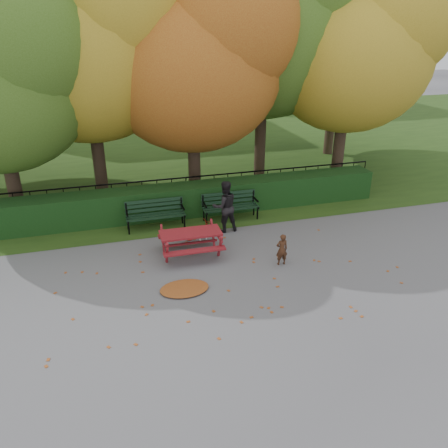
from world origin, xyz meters
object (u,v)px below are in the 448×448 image
object	(u,v)px
tree_e	(362,46)
tree_a	(0,73)
tree_g	(349,34)
tree_c	(203,57)
tree_b	(96,37)
bench_left	(155,212)
child	(282,250)
tree_d	(277,18)
bench_right	(230,204)
picnic_table	(191,237)
adult	(225,206)
bicycle	(199,230)

from	to	relation	value
tree_e	tree_a	bearing A→B (deg)	-179.06
tree_a	tree_e	distance (m)	11.73
tree_e	tree_g	distance (m)	4.39
tree_c	tree_e	xyz separation A→B (m)	(5.69, -0.19, 0.26)
tree_b	bench_left	xyz separation A→B (m)	(1.14, -3.04, -4.88)
tree_c	child	size ratio (longest dim) A/B	9.14
tree_c	tree_d	size ratio (longest dim) A/B	0.84
bench_right	tree_b	bearing A→B (deg)	139.33
tree_d	bench_left	distance (m)	8.31
tree_c	picnic_table	bearing A→B (deg)	-108.61
child	adult	world-z (taller)	adult
tree_b	bench_left	size ratio (longest dim) A/B	4.88
tree_d	child	bearing A→B (deg)	-109.02
tree_d	bench_left	bearing A→B (deg)	-145.74
tree_g	child	xyz separation A→B (m)	(-6.78, -9.26, -4.94)
tree_g	tree_c	bearing A→B (deg)	-153.13
tree_c	bench_right	xyz separation A→B (m)	(0.27, -2.26, -4.30)
bench_left	picnic_table	size ratio (longest dim) A/B	1.08
bench_left	bicycle	distance (m)	1.59
tree_a	adult	bearing A→B (deg)	-24.45
child	tree_g	bearing A→B (deg)	-126.21
picnic_table	adult	distance (m)	1.84
tree_a	child	world-z (taller)	tree_a
tree_d	bicycle	world-z (taller)	tree_d
bench_left	bench_right	xyz separation A→B (m)	(2.40, 0.00, 0.00)
picnic_table	tree_g	bearing A→B (deg)	43.24
tree_b	tree_e	xyz separation A→B (m)	(8.97, -0.98, -0.32)
tree_c	child	bearing A→B (deg)	-82.46
tree_g	adult	bearing A→B (deg)	-138.06
child	bench_right	bearing A→B (deg)	-81.90
tree_d	picnic_table	xyz separation A→B (m)	(-4.50, -5.59, -5.43)
picnic_table	bicycle	bearing A→B (deg)	65.84
tree_d	picnic_table	distance (m)	9.00
picnic_table	tree_c	bearing A→B (deg)	72.43
tree_a	bench_right	bearing A→B (deg)	-16.61
tree_g	picnic_table	size ratio (longest dim) A/B	5.14
bench_right	bicycle	distance (m)	1.68
tree_e	picnic_table	world-z (taller)	tree_e
bicycle	tree_a	bearing A→B (deg)	40.21
bench_left	tree_d	bearing A→B (deg)	34.26
picnic_table	bicycle	xyz separation A→B (m)	(0.46, 0.97, -0.29)
child	bicycle	bearing A→B (deg)	-50.99
tree_d	bench_right	size ratio (longest dim) A/B	5.32
tree_e	tree_g	bearing A→B (deg)	65.60
bicycle	tree_e	bearing A→B (deg)	-84.05
bicycle	tree_b	bearing A→B (deg)	9.63
picnic_table	bicycle	size ratio (longest dim) A/B	1.73
tree_d	bench_left	xyz separation A→B (m)	(-5.18, -3.53, -5.46)
bicycle	tree_c	bearing A→B (deg)	-35.88
tree_e	child	world-z (taller)	tree_e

